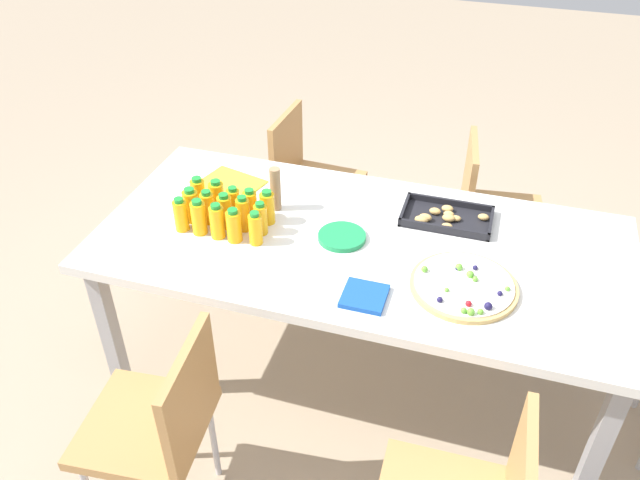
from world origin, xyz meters
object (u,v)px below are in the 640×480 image
juice_bottle_4 (255,229)px  juice_bottle_12 (234,203)px  party_table (361,253)px  napkin_stack (364,296)px  juice_bottle_13 (250,205)px  chair_near_left (162,420)px  fruit_pizza (464,286)px  chair_far_right (490,206)px  juice_bottle_11 (217,197)px  juice_bottle_3 (234,226)px  juice_bottle_1 (199,217)px  juice_bottle_5 (191,206)px  juice_bottle_14 (267,208)px  snack_tray (446,217)px  paper_folder (231,183)px  plate_stack (342,237)px  juice_bottle_8 (243,214)px  juice_bottle_2 (217,222)px  chair_far_left (308,175)px  juice_bottle_0 (181,215)px  juice_bottle_7 (225,211)px  juice_bottle_6 (208,208)px  juice_bottle_10 (198,194)px  juice_bottle_9 (261,219)px  cardboard_tube (275,189)px

juice_bottle_4 → juice_bottle_12: bearing=136.2°
juice_bottle_12 → party_table: bearing=-1.3°
party_table → napkin_stack: (0.09, -0.32, 0.07)m
juice_bottle_13 → napkin_stack: juice_bottle_13 is taller
chair_near_left → fruit_pizza: bearing=-58.4°
chair_far_right → juice_bottle_11: bearing=-61.7°
juice_bottle_3 → juice_bottle_13: juice_bottle_3 is taller
juice_bottle_1 → juice_bottle_5: 0.09m
juice_bottle_14 → snack_tray: 0.72m
juice_bottle_4 → paper_folder: juice_bottle_4 is taller
plate_stack → napkin_stack: plate_stack is taller
juice_bottle_8 → plate_stack: bearing=7.3°
party_table → juice_bottle_2: 0.57m
juice_bottle_4 → juice_bottle_11: juice_bottle_11 is taller
chair_near_left → chair_far_left: size_ratio=1.00×
juice_bottle_2 → juice_bottle_8: 0.11m
juice_bottle_14 → paper_folder: bearing=139.3°
juice_bottle_0 → party_table: bearing=11.2°
juice_bottle_7 → juice_bottle_12: bearing=88.5°
juice_bottle_5 → party_table: bearing=5.6°
juice_bottle_13 → napkin_stack: 0.65m
juice_bottle_1 → juice_bottle_8: size_ratio=1.00×
chair_near_left → juice_bottle_5: bearing=11.3°
juice_bottle_0 → juice_bottle_14: (0.30, 0.15, 0.00)m
chair_far_right → juice_bottle_11: size_ratio=5.59×
juice_bottle_6 → napkin_stack: bearing=-20.6°
juice_bottle_2 → juice_bottle_12: juice_bottle_2 is taller
juice_bottle_0 → juice_bottle_5: 0.07m
juice_bottle_3 → juice_bottle_6: juice_bottle_6 is taller
juice_bottle_10 → juice_bottle_11: 0.08m
chair_far_right → juice_bottle_10: 1.42m
juice_bottle_9 → cardboard_tube: bearing=91.2°
chair_far_left → juice_bottle_1: (-0.13, -0.94, 0.32)m
juice_bottle_5 → juice_bottle_7: 0.15m
juice_bottle_11 → juice_bottle_2: bearing=-65.3°
juice_bottle_12 → paper_folder: size_ratio=0.52×
juice_bottle_0 → juice_bottle_8: (0.23, 0.07, 0.00)m
chair_near_left → juice_bottle_14: juice_bottle_14 is taller
chair_far_left → paper_folder: size_ratio=3.19×
juice_bottle_14 → juice_bottle_3: bearing=-117.2°
chair_far_right → juice_bottle_3: (-0.92, -0.93, 0.32)m
party_table → snack_tray: (0.29, 0.23, 0.08)m
juice_bottle_9 → fruit_pizza: bearing=-7.5°
juice_bottle_0 → juice_bottle_3: juice_bottle_0 is taller
juice_bottle_6 → juice_bottle_8: bearing=-2.3°
juice_bottle_10 → snack_tray: size_ratio=0.41×
juice_bottle_9 → napkin_stack: size_ratio=0.93×
juice_bottle_0 → napkin_stack: bearing=-13.4°
juice_bottle_1 → fruit_pizza: bearing=-2.0°
party_table → juice_bottle_9: (-0.39, -0.07, 0.13)m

